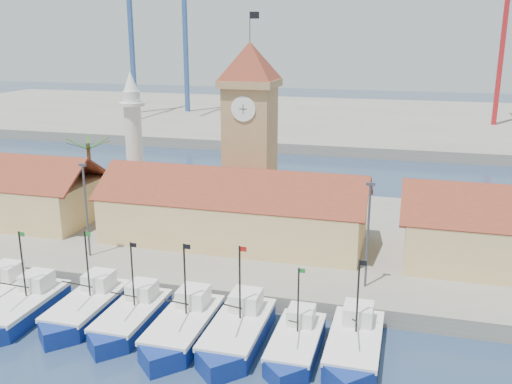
% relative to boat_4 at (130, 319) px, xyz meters
% --- Properties ---
extents(ground, '(400.00, 400.00, 0.00)m').
position_rel_boat_4_xyz_m(ground, '(3.12, -2.81, -0.74)').
color(ground, '#1C2F4A').
rests_on(ground, ground).
extents(quay, '(140.00, 32.00, 1.50)m').
position_rel_boat_4_xyz_m(quay, '(3.12, 21.19, 0.01)').
color(quay, gray).
rests_on(quay, ground).
extents(terminal, '(240.00, 80.00, 2.00)m').
position_rel_boat_4_xyz_m(terminal, '(3.12, 107.19, 0.26)').
color(terminal, gray).
rests_on(terminal, ground).
extents(boat_2, '(3.62, 9.93, 7.51)m').
position_rel_boat_4_xyz_m(boat_2, '(-9.11, -0.98, 0.04)').
color(boat_2, navy).
rests_on(boat_2, ground).
extents(boat_3, '(3.61, 9.89, 7.48)m').
position_rel_boat_4_xyz_m(boat_3, '(-4.19, 0.46, 0.04)').
color(boat_3, navy).
rests_on(boat_3, ground).
extents(boat_4, '(3.45, 9.44, 7.14)m').
position_rel_boat_4_xyz_m(boat_4, '(0.00, 0.00, 0.00)').
color(boat_4, navy).
rests_on(boat_4, ground).
extents(boat_5, '(3.70, 10.14, 7.67)m').
position_rel_boat_4_xyz_m(boat_5, '(4.52, -0.49, 0.05)').
color(boat_5, navy).
rests_on(boat_5, ground).
extents(boat_6, '(3.76, 10.29, 7.79)m').
position_rel_boat_4_xyz_m(boat_6, '(8.66, -0.14, 0.07)').
color(boat_6, navy).
rests_on(boat_6, ground).
extents(boat_7, '(3.23, 8.85, 6.69)m').
position_rel_boat_4_xyz_m(boat_7, '(13.08, -0.40, -0.05)').
color(boat_7, navy).
rests_on(boat_7, ground).
extents(boat_8, '(3.60, 9.87, 7.46)m').
position_rel_boat_4_xyz_m(boat_8, '(17.15, 0.29, 0.03)').
color(boat_8, navy).
rests_on(boat_8, ground).
extents(hall_center, '(27.04, 10.13, 7.61)m').
position_rel_boat_4_xyz_m(hall_center, '(3.12, 17.19, 3.25)').
color(hall_center, '#E7BF7F').
rests_on(hall_center, quay).
extents(clock_tower, '(5.80, 5.80, 22.70)m').
position_rel_boat_4_xyz_m(clock_tower, '(3.12, 23.19, 11.22)').
color(clock_tower, '#A78756').
rests_on(clock_tower, quay).
extents(minaret, '(3.00, 3.00, 16.30)m').
position_rel_boat_4_xyz_m(minaret, '(-11.88, 25.19, 8.99)').
color(minaret, silver).
rests_on(minaret, quay).
extents(palm_tree, '(5.60, 5.03, 8.39)m').
position_rel_boat_4_xyz_m(palm_tree, '(-16.88, 23.19, 5.51)').
color(palm_tree, brown).
rests_on(palm_tree, quay).
extents(lamp_posts, '(80.70, 0.25, 9.03)m').
position_rel_boat_4_xyz_m(lamp_posts, '(3.62, 9.19, 5.74)').
color(lamp_posts, '#3F3F44').
rests_on(lamp_posts, quay).
extents(crane_blue_far, '(1.00, 33.55, 43.80)m').
position_rel_boat_4_xyz_m(crane_blue_far, '(-49.50, 97.71, 25.64)').
color(crane_blue_far, '#2F518F').
rests_on(crane_blue_far, terminal).
extents(crane_blue_near, '(1.00, 29.65, 43.59)m').
position_rel_boat_4_xyz_m(crane_blue_near, '(-37.35, 104.23, 25.19)').
color(crane_blue_near, '#2F518F').
rests_on(crane_blue_near, terminal).
extents(crane_red_right, '(1.00, 31.12, 43.92)m').
position_rel_boat_4_xyz_m(crane_red_right, '(37.99, 101.05, 25.50)').
color(crane_red_right, '#B21B1F').
rests_on(crane_red_right, terminal).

